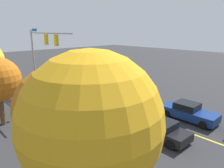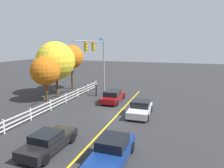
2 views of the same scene
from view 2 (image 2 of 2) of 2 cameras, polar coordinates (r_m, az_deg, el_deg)
ground_plane at (r=20.12m, az=1.94°, el=-8.14°), size 120.00×120.00×0.00m
lane_center_stripe at (r=16.59m, az=-2.19°, el=-12.41°), size 28.00×0.16×0.01m
signal_assembly at (r=24.77m, az=-4.14°, el=7.74°), size 7.90×0.38×7.37m
car_0 at (r=13.82m, az=-17.36°, el=-15.16°), size 4.19×1.89×1.27m
car_1 at (r=12.05m, az=-0.05°, el=-18.40°), size 4.51×1.87×1.44m
car_2 at (r=19.50m, az=7.89°, el=-6.84°), size 4.00×2.04×1.39m
car_3 at (r=23.91m, az=0.35°, el=-3.34°), size 4.79×2.05×1.37m
pedestrian at (r=26.52m, az=-4.45°, el=-1.38°), size 0.48×0.42×1.69m
white_rail_fence at (r=20.42m, az=-19.23°, el=-6.69°), size 26.10×0.10×1.15m
tree_1 at (r=30.67m, az=-11.25°, el=7.41°), size 3.46×3.46×6.55m
tree_2 at (r=24.72m, az=-18.19°, el=3.51°), size 3.41×3.41×5.34m
tree_4 at (r=27.94m, az=-15.50°, el=6.27°), size 5.08×5.08×7.04m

